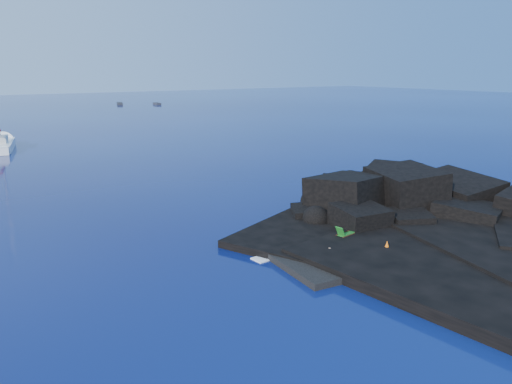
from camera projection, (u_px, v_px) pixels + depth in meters
ground at (289, 277)px, 25.24m from camera, size 400.00×400.00×0.00m
headland at (410, 220)px, 34.71m from camera, size 24.00×24.00×3.60m
beach at (347, 256)px, 28.08m from camera, size 9.08×6.86×0.70m
surf_foam at (303, 233)px, 31.97m from camera, size 10.00×8.00×0.06m
sailboat at (1, 150)px, 64.63m from camera, size 5.89×14.30×14.67m
deck_chair at (347, 231)px, 29.74m from camera, size 1.49×0.83×0.97m
towel at (325, 255)px, 27.17m from camera, size 1.82×1.22×0.04m
sunbather at (325, 252)px, 27.13m from camera, size 1.66×0.91×0.27m
marker_cone at (387, 246)px, 27.68m from camera, size 0.46×0.46×0.62m
distant_boat_a at (120, 105)px, 144.03m from camera, size 2.78×5.01×0.64m
distant_boat_b at (157, 105)px, 143.91m from camera, size 1.77×4.27×0.55m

